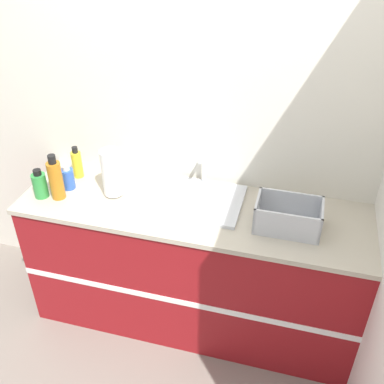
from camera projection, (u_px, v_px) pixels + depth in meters
name	position (u px, v px, depth m)	size (l,w,h in m)	color
ground_plane	(181.00, 350.00, 2.81)	(12.00, 12.00, 0.00)	slate
wall_back	(208.00, 118.00, 2.57)	(4.38, 0.06, 2.60)	beige
counter_cabinet	(193.00, 265.00, 2.79)	(2.01, 0.61, 0.90)	maroon
sink	(196.00, 198.00, 2.58)	(0.53, 0.41, 0.22)	silver
paper_towel_roll	(112.00, 173.00, 2.56)	(0.12, 0.12, 0.29)	#4C4C51
dish_rack	(288.00, 218.00, 2.35)	(0.34, 0.22, 0.16)	#B7BABF
bottle_amber	(56.00, 179.00, 2.55)	(0.08, 0.08, 0.28)	#B26B19
bottle_green	(40.00, 185.00, 2.58)	(0.08, 0.08, 0.18)	#2D8C3D
bottle_yellow	(77.00, 164.00, 2.76)	(0.06, 0.06, 0.20)	yellow
bottle_blue	(68.00, 178.00, 2.66)	(0.08, 0.08, 0.15)	#2D56B7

